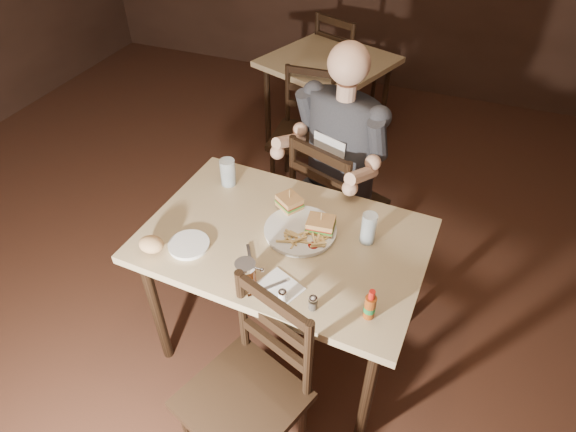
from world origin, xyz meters
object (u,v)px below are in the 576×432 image
(glass_right, at_px, (369,228))
(side_plate, at_px, (189,245))
(bg_table, at_px, (328,71))
(diner, at_px, (338,135))
(glass_left, at_px, (228,172))
(syrup_dispenser, at_px, (246,273))
(hot_sauce, at_px, (370,304))
(main_table, at_px, (284,251))
(chair_far, at_px, (338,204))
(chair_near, at_px, (242,400))
(dinner_plate, at_px, (300,231))
(bg_chair_near, at_px, (302,138))
(bg_chair_far, at_px, (347,69))

(glass_right, distance_m, side_plate, 0.76)
(side_plate, bearing_deg, bg_table, 91.11)
(diner, xyz_separation_m, side_plate, (-0.40, -0.82, -0.16))
(glass_left, relative_size, glass_right, 0.94)
(syrup_dispenser, bearing_deg, hot_sauce, 4.75)
(main_table, distance_m, syrup_dispenser, 0.32)
(chair_far, bearing_deg, bg_table, -49.30)
(diner, bearing_deg, chair_near, -69.44)
(dinner_plate, bearing_deg, syrup_dispenser, -105.93)
(chair_far, bearing_deg, glass_left, 61.74)
(glass_right, bearing_deg, diner, 119.83)
(bg_table, bearing_deg, chair_near, -79.57)
(glass_left, relative_size, side_plate, 0.80)
(dinner_plate, bearing_deg, chair_near, -89.66)
(bg_table, xyz_separation_m, hot_sauce, (0.83, -2.12, 0.16))
(diner, height_order, dinner_plate, diner)
(chair_near, bearing_deg, hot_sauce, 59.65)
(bg_chair_near, distance_m, glass_left, 1.12)
(diner, height_order, glass_left, diner)
(bg_chair_far, height_order, side_plate, bg_chair_far)
(diner, bearing_deg, syrup_dispenser, -75.60)
(glass_left, distance_m, hot_sauce, 0.99)
(bg_table, bearing_deg, glass_right, -67.34)
(chair_near, relative_size, hot_sauce, 6.55)
(bg_chair_far, bearing_deg, bg_table, 112.23)
(chair_near, bearing_deg, diner, 110.68)
(hot_sauce, relative_size, syrup_dispenser, 1.30)
(chair_far, bearing_deg, syrup_dispenser, 103.70)
(main_table, distance_m, dinner_plate, 0.12)
(main_table, height_order, dinner_plate, dinner_plate)
(main_table, height_order, diner, diner)
(chair_near, distance_m, dinner_plate, 0.72)
(main_table, relative_size, chair_near, 1.38)
(bg_table, distance_m, syrup_dispenser, 2.17)
(main_table, height_order, hot_sauce, hot_sauce)
(chair_near, bearing_deg, chair_far, 109.92)
(diner, xyz_separation_m, glass_right, (0.29, -0.51, -0.09))
(chair_near, height_order, side_plate, chair_near)
(bg_table, relative_size, syrup_dispenser, 9.74)
(diner, bearing_deg, dinner_plate, -69.08)
(diner, relative_size, syrup_dispenser, 8.68)
(glass_right, bearing_deg, chair_near, -111.71)
(chair_far, xyz_separation_m, side_plate, (-0.41, -0.86, 0.31))
(chair_far, xyz_separation_m, bg_chair_far, (-0.45, 1.74, 0.01))
(bg_chair_far, relative_size, hot_sauce, 6.85)
(bg_chair_near, xyz_separation_m, glass_left, (-0.00, -1.04, 0.41))
(chair_near, bearing_deg, side_plate, 156.35)
(bg_chair_far, bearing_deg, glass_left, 112.19)
(diner, distance_m, syrup_dispenser, 0.92)
(main_table, distance_m, glass_right, 0.39)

